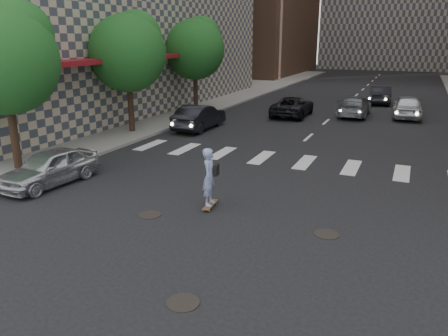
% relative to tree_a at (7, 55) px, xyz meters
% --- Properties ---
extents(ground, '(160.00, 160.00, 0.00)m').
position_rel_tree_a_xyz_m(ground, '(9.45, -3.14, -4.65)').
color(ground, black).
rests_on(ground, ground).
extents(sidewalk_left, '(13.00, 80.00, 0.15)m').
position_rel_tree_a_xyz_m(sidewalk_left, '(-5.05, 16.86, -4.57)').
color(sidewalk_left, gray).
rests_on(sidewalk_left, ground).
extents(tree_a, '(4.20, 4.20, 6.60)m').
position_rel_tree_a_xyz_m(tree_a, '(0.00, 0.00, 0.00)').
color(tree_a, '#382619').
rests_on(tree_a, sidewalk_left).
extents(tree_b, '(4.20, 4.20, 6.60)m').
position_rel_tree_a_xyz_m(tree_b, '(0.00, 8.00, 0.00)').
color(tree_b, '#382619').
rests_on(tree_b, sidewalk_left).
extents(tree_c, '(4.20, 4.20, 6.60)m').
position_rel_tree_a_xyz_m(tree_c, '(0.00, 16.00, 0.00)').
color(tree_c, '#382619').
rests_on(tree_c, sidewalk_left).
extents(manhole_a, '(0.70, 0.70, 0.02)m').
position_rel_tree_a_xyz_m(manhole_a, '(10.65, -5.64, -4.64)').
color(manhole_a, black).
rests_on(manhole_a, ground).
extents(manhole_b, '(0.70, 0.70, 0.02)m').
position_rel_tree_a_xyz_m(manhole_b, '(7.45, -1.94, -4.64)').
color(manhole_b, black).
rests_on(manhole_b, ground).
extents(manhole_c, '(0.70, 0.70, 0.02)m').
position_rel_tree_a_xyz_m(manhole_c, '(12.75, -1.14, -4.64)').
color(manhole_c, black).
rests_on(manhole_c, ground).
extents(skateboarder, '(0.53, 1.02, 1.97)m').
position_rel_tree_a_xyz_m(skateboarder, '(8.89, -0.60, -3.61)').
color(skateboarder, brown).
rests_on(skateboarder, ground).
extents(silver_sedan, '(1.92, 4.05, 1.34)m').
position_rel_tree_a_xyz_m(silver_sedan, '(2.45, -0.89, -3.98)').
color(silver_sedan, silver).
rests_on(silver_sedan, ground).
extents(traffic_car_a, '(1.60, 4.49, 1.47)m').
position_rel_tree_a_xyz_m(traffic_car_a, '(2.95, 10.47, -3.91)').
color(traffic_car_a, black).
rests_on(traffic_car_a, ground).
extents(traffic_car_b, '(1.98, 4.79, 1.39)m').
position_rel_tree_a_xyz_m(traffic_car_b, '(10.81, 18.86, -3.95)').
color(traffic_car_b, slate).
rests_on(traffic_car_b, ground).
extents(traffic_car_c, '(2.35, 4.90, 1.35)m').
position_rel_tree_a_xyz_m(traffic_car_c, '(6.85, 17.09, -3.97)').
color(traffic_car_c, black).
rests_on(traffic_car_c, ground).
extents(traffic_car_d, '(2.04, 4.72, 1.59)m').
position_rel_tree_a_xyz_m(traffic_car_d, '(14.22, 19.58, -3.85)').
color(traffic_car_d, silver).
rests_on(traffic_car_d, ground).
extents(traffic_car_e, '(2.01, 4.59, 1.47)m').
position_rel_tree_a_xyz_m(traffic_car_e, '(11.91, 25.88, -3.91)').
color(traffic_car_e, black).
rests_on(traffic_car_e, ground).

